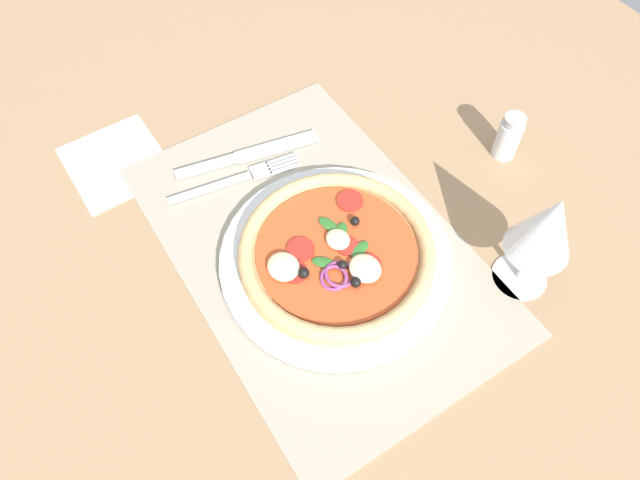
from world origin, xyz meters
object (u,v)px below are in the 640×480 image
Objects in this scene: knife at (249,154)px; wine_glass at (547,229)px; pizza at (336,253)px; fork at (242,177)px; pepper_shaker at (509,137)px; napkin at (116,162)px; plate at (336,260)px.

wine_glass is (33.59, 17.80, 9.39)cm from knife.
fork is at bearing -169.77° from pizza.
wine_glass is at bearing -36.75° from pepper_shaker.
pepper_shaker is at bearing 95.01° from pizza.
pizza is at bearing -70.69° from fork.
pizza is 1.70× the size of napkin.
wine_glass reaches higher than napkin.
plate is at bearing -85.05° from pepper_shaker.
napkin is at bearing -141.85° from wine_glass.
pepper_shaker is at bearing 94.95° from plate.
napkin is (-8.99, -15.65, -0.47)cm from knife.
plate is 29.15cm from pepper_shaker.
pizza is 17.92cm from fork.
wine_glass is at bearing -50.69° from knife.
plate is 33.59cm from napkin.
knife is 39.15cm from wine_glass.
knife is at bearing -152.08° from wine_glass.
pizza is 1.54× the size of wine_glass.
pizza is 29.13cm from pepper_shaker.
plate is 1.53× the size of fork.
napkin is at bearing 161.53° from knife.
wine_glass is (30.62, 20.49, 9.43)cm from fork.
plate is 1.20× the size of pizza.
knife is 34.61cm from pepper_shaker.
plate is 20.45cm from knife.
fork is at bearing -169.54° from plate.
knife is 1.34× the size of wine_glass.
pepper_shaker reaches higher than napkin.
pepper_shaker is at bearing 143.25° from wine_glass.
plate is at bearing -70.46° from fork.
wine_glass is at bearing 52.88° from pizza.
fork is 4.00cm from knife.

